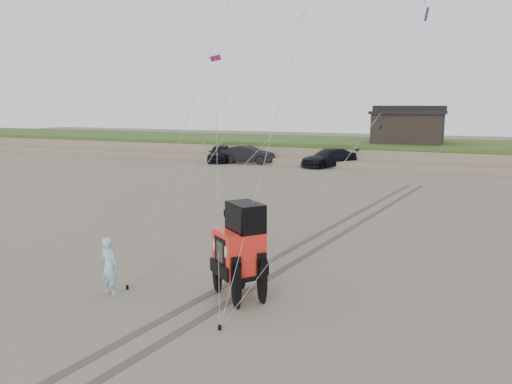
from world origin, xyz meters
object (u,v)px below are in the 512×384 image
(truck_a, at_px, (220,153))
(truck_b, at_px, (248,155))
(truck_c, at_px, (329,158))
(man, at_px, (109,266))
(cabin, at_px, (408,126))
(jeep, at_px, (239,261))

(truck_a, relative_size, truck_b, 0.97)
(truck_c, distance_m, man, 30.37)
(truck_a, xyz_separation_m, man, (11.85, -30.10, 0.03))
(truck_a, distance_m, truck_b, 2.83)
(cabin, height_order, jeep, cabin)
(cabin, distance_m, truck_c, 9.07)
(truck_b, distance_m, jeep, 31.36)
(truck_c, bearing_deg, jeep, -46.80)
(truck_b, height_order, man, man)
(truck_a, bearing_deg, truck_b, -21.62)
(truck_b, xyz_separation_m, man, (9.02, -29.95, 0.04))
(truck_b, bearing_deg, truck_c, -94.40)
(truck_b, relative_size, jeep, 0.85)
(cabin, xyz_separation_m, truck_c, (-5.60, -6.69, -2.48))
(truck_b, bearing_deg, truck_a, 79.66)
(truck_b, height_order, jeep, jeep)
(truck_b, bearing_deg, man, -170.56)
(cabin, distance_m, man, 37.30)
(truck_b, relative_size, man, 2.90)
(cabin, bearing_deg, jeep, -90.79)
(truck_a, bearing_deg, truck_c, -17.33)
(truck_c, bearing_deg, man, -53.48)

